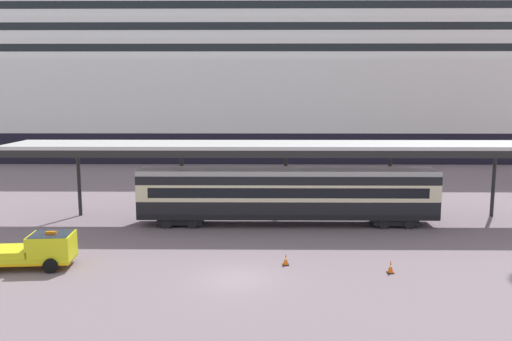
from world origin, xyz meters
The scene contains 7 objects.
ground_plane centered at (0.00, 0.00, 0.00)m, with size 400.00×400.00×0.00m, color slate.
cruise_ship centered at (0.03, 54.79, 14.66)m, with size 124.66×22.98×41.68m.
platform_canopy centered at (3.18, 11.67, 5.65)m, with size 40.14×5.23×5.92m.
train_carriage centered at (3.18, 11.25, 2.30)m, with size 21.37×2.81×4.11m.
service_truck centered at (-11.17, 1.71, 0.99)m, with size 5.36×2.60×2.02m.
traffic_cone_near centered at (8.21, 0.96, 0.34)m, with size 0.36×0.36×0.69m.
traffic_cone_mid centered at (2.67, 2.21, 0.33)m, with size 0.36×0.36×0.66m.
Camera 1 is at (1.28, -25.89, 9.58)m, focal length 36.67 mm.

